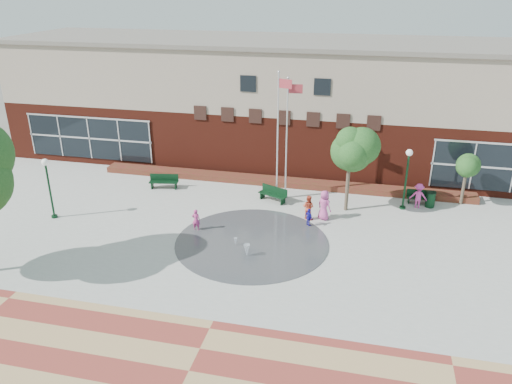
% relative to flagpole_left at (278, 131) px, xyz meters
% --- Properties ---
extents(ground, '(120.00, 120.00, 0.00)m').
position_rel_flagpole_left_xyz_m(ground, '(-0.25, -9.06, -4.63)').
color(ground, '#666056').
rests_on(ground, ground).
extents(plaza_concrete, '(46.00, 18.00, 0.01)m').
position_rel_flagpole_left_xyz_m(plaza_concrete, '(-0.25, -5.06, -4.62)').
color(plaza_concrete, '#A8A8A0').
rests_on(plaza_concrete, ground).
extents(paver_band, '(46.00, 6.00, 0.01)m').
position_rel_flagpole_left_xyz_m(paver_band, '(-0.25, -16.06, -4.62)').
color(paver_band, maroon).
rests_on(paver_band, ground).
extents(splash_pad, '(8.40, 8.40, 0.01)m').
position_rel_flagpole_left_xyz_m(splash_pad, '(-0.25, -6.06, -4.62)').
color(splash_pad, '#383A3D').
rests_on(splash_pad, ground).
extents(library_building, '(44.40, 10.40, 9.20)m').
position_rel_flagpole_left_xyz_m(library_building, '(-0.25, 8.42, 0.02)').
color(library_building, '#581B11').
rests_on(library_building, ground).
extents(flower_bed, '(26.00, 1.20, 0.40)m').
position_rel_flagpole_left_xyz_m(flower_bed, '(-0.25, 2.54, -4.63)').
color(flower_bed, maroon).
rests_on(flower_bed, ground).
extents(flagpole_left, '(0.94, 0.37, 8.31)m').
position_rel_flagpole_left_xyz_m(flagpole_left, '(0.00, 0.00, 0.00)').
color(flagpole_left, silver).
rests_on(flagpole_left, ground).
extents(flagpole_right, '(0.97, 0.20, 7.92)m').
position_rel_flagpole_left_xyz_m(flagpole_right, '(0.51, 0.40, -0.20)').
color(flagpole_right, silver).
rests_on(flagpole_right, ground).
extents(lamp_left, '(0.40, 0.40, 3.76)m').
position_rel_flagpole_left_xyz_m(lamp_left, '(-12.61, -5.72, -2.29)').
color(lamp_left, black).
rests_on(lamp_left, ground).
extents(lamp_right, '(0.42, 0.42, 3.93)m').
position_rel_flagpole_left_xyz_m(lamp_right, '(7.95, 0.31, -2.19)').
color(lamp_right, black).
rests_on(lamp_right, ground).
extents(bench_left, '(2.03, 0.87, 0.99)m').
position_rel_flagpole_left_xyz_m(bench_left, '(-7.93, 0.07, -4.31)').
color(bench_left, black).
rests_on(bench_left, ground).
extents(bench_mid, '(1.99, 1.27, 0.98)m').
position_rel_flagpole_left_xyz_m(bench_mid, '(-0.22, -0.39, -4.31)').
color(bench_mid, black).
rests_on(bench_mid, ground).
extents(bench_right, '(1.78, 0.55, 0.89)m').
position_rel_flagpole_left_xyz_m(bench_right, '(9.09, 1.40, -4.34)').
color(bench_right, black).
rests_on(bench_right, ground).
extents(trash_can, '(0.62, 0.62, 1.02)m').
position_rel_flagpole_left_xyz_m(trash_can, '(9.63, 0.99, -4.11)').
color(trash_can, black).
rests_on(trash_can, ground).
extents(tree_mid, '(3.17, 3.17, 5.35)m').
position_rel_flagpole_left_xyz_m(tree_mid, '(4.48, -0.67, -0.73)').
color(tree_mid, '#463A2C').
rests_on(tree_mid, ground).
extents(tree_small_right, '(2.08, 2.08, 3.56)m').
position_rel_flagpole_left_xyz_m(tree_small_right, '(11.62, 1.89, -2.03)').
color(tree_small_right, '#463A2C').
rests_on(tree_small_right, ground).
extents(water_jet_a, '(0.34, 0.34, 0.67)m').
position_rel_flagpole_left_xyz_m(water_jet_a, '(-0.17, -7.57, -4.63)').
color(water_jet_a, white).
rests_on(water_jet_a, ground).
extents(water_jet_b, '(0.20, 0.20, 0.44)m').
position_rel_flagpole_left_xyz_m(water_jet_b, '(-1.03, -6.60, -4.63)').
color(water_jet_b, white).
rests_on(water_jet_b, ground).
extents(child_splash, '(0.48, 0.32, 1.31)m').
position_rel_flagpole_left_xyz_m(child_splash, '(-3.70, -5.34, -3.97)').
color(child_splash, '#C63983').
rests_on(child_splash, ground).
extents(adult_red, '(0.88, 0.78, 1.52)m').
position_rel_flagpole_left_xyz_m(adult_red, '(2.34, -2.43, -3.87)').
color(adult_red, '#CF4D30').
rests_on(adult_red, ground).
extents(adult_pink, '(1.07, 0.99, 1.84)m').
position_rel_flagpole_left_xyz_m(adult_pink, '(3.26, -2.27, -3.71)').
color(adult_pink, '#C64B95').
rests_on(adult_pink, ground).
extents(child_blue, '(0.65, 0.65, 1.10)m').
position_rel_flagpole_left_xyz_m(child_blue, '(2.51, -3.37, -4.08)').
color(child_blue, '#1F18A9').
rests_on(child_blue, ground).
extents(person_bench, '(1.10, 0.69, 1.62)m').
position_rel_flagpole_left_xyz_m(person_bench, '(8.85, 0.70, -3.81)').
color(person_bench, '#D63C9A').
rests_on(person_bench, ground).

